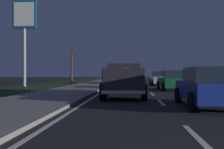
% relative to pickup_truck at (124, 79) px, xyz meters
% --- Properties ---
extents(ground, '(144.00, 144.00, 0.00)m').
position_rel_pickup_truck_xyz_m(ground, '(14.48, -1.75, -0.98)').
color(ground, black).
extents(sidewalk_shoulder, '(108.00, 4.00, 0.12)m').
position_rel_pickup_truck_xyz_m(sidewalk_shoulder, '(14.48, 3.95, -0.92)').
color(sidewalk_shoulder, gray).
rests_on(sidewalk_shoulder, ground).
extents(grass_verge, '(108.00, 6.00, 0.01)m').
position_rel_pickup_truck_xyz_m(grass_verge, '(14.48, 8.95, -0.98)').
color(grass_verge, '#1E3819').
rests_on(grass_verge, ground).
extents(lane_markings, '(108.00, 3.54, 0.01)m').
position_rel_pickup_truck_xyz_m(lane_markings, '(16.71, 0.76, -0.98)').
color(lane_markings, silver).
rests_on(lane_markings, ground).
extents(pickup_truck, '(5.46, 2.35, 1.87)m').
position_rel_pickup_truck_xyz_m(pickup_truck, '(0.00, 0.00, 0.00)').
color(pickup_truck, '#232328').
rests_on(pickup_truck, ground).
extents(sedan_blue, '(4.42, 2.06, 1.54)m').
position_rel_pickup_truck_xyz_m(sedan_blue, '(-4.31, -3.39, -0.20)').
color(sedan_blue, navy).
rests_on(sedan_blue, ground).
extents(sedan_silver, '(4.42, 2.05, 1.54)m').
position_rel_pickup_truck_xyz_m(sedan_silver, '(14.85, -3.57, -0.20)').
color(sedan_silver, '#B2B5BA').
rests_on(sedan_silver, ground).
extents(sedan_green, '(4.45, 2.11, 1.54)m').
position_rel_pickup_truck_xyz_m(sedan_green, '(6.28, -3.63, -0.20)').
color(sedan_green, '#14592D').
rests_on(sedan_green, ground).
extents(sedan_white, '(4.44, 2.09, 1.54)m').
position_rel_pickup_truck_xyz_m(sedan_white, '(18.40, -0.03, -0.20)').
color(sedan_white, silver).
rests_on(sedan_white, ground).
extents(gas_price_sign, '(0.27, 1.90, 7.05)m').
position_rel_pickup_truck_xyz_m(gas_price_sign, '(5.56, 7.98, 4.33)').
color(gas_price_sign, '#99999E').
rests_on(gas_price_sign, ground).
extents(bare_tree_far, '(2.17, 1.20, 5.09)m').
position_rel_pickup_truck_xyz_m(bare_tree_far, '(21.87, 7.88, 1.38)').
color(bare_tree_far, '#423323').
rests_on(bare_tree_far, ground).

